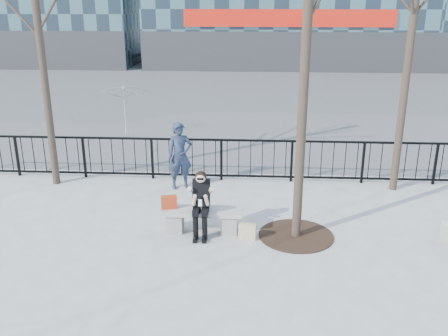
{
  "coord_description": "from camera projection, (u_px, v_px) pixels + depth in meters",
  "views": [
    {
      "loc": [
        1.0,
        -9.15,
        4.6
      ],
      "look_at": [
        0.4,
        0.8,
        1.1
      ],
      "focal_mm": 40.0,
      "sensor_mm": 36.0,
      "label": 1
    }
  ],
  "objects": [
    {
      "name": "shopping_bag",
      "position": [
        247.0,
        232.0,
        9.83
      ],
      "size": [
        0.36,
        0.18,
        0.32
      ],
      "primitive_type": "cube",
      "rotation": [
        0.0,
        0.0,
        -0.15
      ],
      "color": "beige",
      "rests_on": "ground"
    },
    {
      "name": "railing",
      "position": [
        214.0,
        159.0,
        12.85
      ],
      "size": [
        14.0,
        0.06,
        1.1
      ],
      "color": "black",
      "rests_on": "ground"
    },
    {
      "name": "tree_grate",
      "position": [
        296.0,
        235.0,
        10.0
      ],
      "size": [
        1.5,
        1.5,
        0.02
      ],
      "primitive_type": "cylinder",
      "color": "black",
      "rests_on": "ground"
    },
    {
      "name": "street_surface",
      "position": [
        233.0,
        93.0,
        24.33
      ],
      "size": [
        60.0,
        23.0,
        0.01
      ],
      "primitive_type": "cube",
      "color": "#474747",
      "rests_on": "ground"
    },
    {
      "name": "bench_main",
      "position": [
        202.0,
        218.0,
        10.1
      ],
      "size": [
        1.65,
        0.46,
        0.49
      ],
      "color": "gray",
      "rests_on": "ground"
    },
    {
      "name": "standing_man",
      "position": [
        180.0,
        156.0,
        12.23
      ],
      "size": [
        0.71,
        0.59,
        1.67
      ],
      "primitive_type": "imported",
      "rotation": [
        0.0,
        0.0,
        0.35
      ],
      "color": "black",
      "rests_on": "ground"
    },
    {
      "name": "handbag",
      "position": [
        169.0,
        202.0,
        10.05
      ],
      "size": [
        0.34,
        0.22,
        0.26
      ],
      "primitive_type": "cube",
      "rotation": [
        0.0,
        0.0,
        0.23
      ],
      "color": "#AB3215",
      "rests_on": "bench_main"
    },
    {
      "name": "seated_woman",
      "position": [
        201.0,
        204.0,
        9.83
      ],
      "size": [
        0.5,
        0.64,
        1.34
      ],
      "color": "black",
      "rests_on": "ground"
    },
    {
      "name": "vendor_umbrella",
      "position": [
        124.0,
        112.0,
        16.58
      ],
      "size": [
        2.3,
        2.33,
        1.76
      ],
      "primitive_type": "imported",
      "rotation": [
        0.0,
        0.0,
        -0.21
      ],
      "color": "yellow",
      "rests_on": "ground"
    },
    {
      "name": "ground",
      "position": [
        202.0,
        231.0,
        10.2
      ],
      "size": [
        120.0,
        120.0,
        0.0
      ],
      "primitive_type": "plane",
      "color": "gray",
      "rests_on": "ground"
    }
  ]
}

